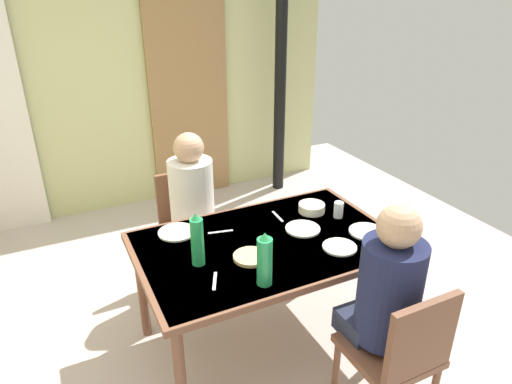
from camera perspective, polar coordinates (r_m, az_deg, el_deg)
The scene contains 22 objects.
ground_plane at distance 3.06m, azimuth -6.69°, elevation -18.39°, with size 5.95×5.95×0.00m, color #C0B3AC.
wall_back at distance 4.54m, azimuth -17.71°, elevation 13.72°, with size 4.42×0.10×2.60m, color #C4C989.
door_wooden at distance 4.68m, azimuth -8.40°, elevation 11.13°, with size 0.80×0.05×2.00m, color olive.
stove_pipe_column at distance 4.73m, azimuth 3.10°, elevation 15.21°, with size 0.12×0.12×2.60m, color black.
dining_table at distance 2.65m, azimuth 1.44°, elevation -7.47°, with size 1.48×0.94×0.74m.
chair_near_diner at distance 2.37m, azimuth 17.63°, elevation -18.74°, with size 0.40×0.40×0.87m.
chair_far_diner at distance 3.33m, azimuth -8.49°, elevation -3.99°, with size 0.40×0.40×0.87m.
person_near_diner at distance 2.27m, azimuth 16.22°, elevation -11.53°, with size 0.30×0.37×0.77m.
person_far_diner at distance 3.09m, azimuth -8.02°, elevation -0.48°, with size 0.30×0.37×0.77m.
water_bottle_green_near at distance 2.37m, azimuth -7.41°, elevation -6.07°, with size 0.07×0.07×0.30m.
water_bottle_green_far at distance 2.20m, azimuth 1.08°, elevation -8.58°, with size 0.08×0.08×0.29m.
serving_bowl_center at distance 2.95m, azimuth 7.02°, elevation -1.99°, with size 0.17×0.17×0.06m, color #EBE5C8.
dinner_plate_near_left at distance 2.78m, azimuth 13.80°, elevation -4.87°, with size 0.21×0.21×0.01m, color white.
dinner_plate_near_right at distance 2.73m, azimuth -9.94°, elevation -5.00°, with size 0.22×0.22×0.01m, color white.
dinner_plate_far_center at distance 2.59m, azimuth 10.48°, elevation -6.83°, with size 0.19×0.19×0.01m, color white.
dinner_plate_far_side at distance 2.74m, azimuth 5.91°, elevation -4.62°, with size 0.21×0.21×0.01m, color white.
drinking_glass_by_near_diner at distance 2.69m, azimuth 18.02°, elevation -5.36°, with size 0.06×0.06×0.10m, color silver.
drinking_glass_by_far_diner at distance 2.90m, azimuth 10.35°, elevation -2.20°, with size 0.06×0.06×0.10m, color silver.
bread_plate_sliced at distance 2.46m, azimuth -0.67°, elevation -8.16°, with size 0.19×0.19×0.02m, color #DBB77A.
cutlery_knife_near at distance 2.30m, azimuth -5.22°, elevation -11.10°, with size 0.15×0.02×0.00m, color silver.
cutlery_fork_near at distance 2.71m, azimuth -4.49°, elevation -5.02°, with size 0.15×0.02×0.00m, color silver.
cutlery_knife_far at distance 2.88m, azimuth 2.75°, elevation -3.10°, with size 0.15×0.02×0.00m, color silver.
Camera 1 is at (-0.67, -2.14, 2.09)m, focal length 31.77 mm.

